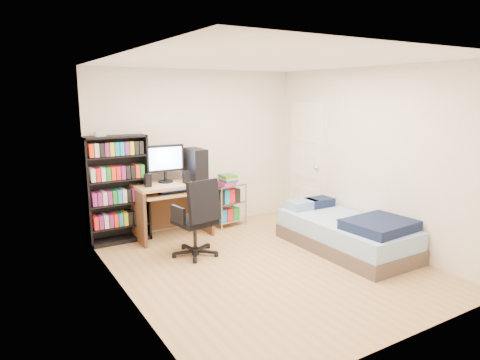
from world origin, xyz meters
TOP-DOWN VIEW (x-y plane):
  - room at (0.00, 0.00)m, footprint 3.58×4.08m
  - media_shelf at (-1.34, 1.84)m, footprint 0.87×0.29m
  - computer_desk at (-0.47, 1.71)m, footprint 1.10×0.64m
  - office_chair at (-0.62, 0.75)m, footprint 0.72×0.72m
  - wire_cart at (0.40, 1.73)m, footprint 0.57×0.45m
  - bed at (1.25, -0.12)m, footprint 0.97×1.94m
  - door at (1.72, 1.35)m, footprint 0.12×0.80m

SIDE VIEW (x-z plane):
  - bed at x=1.25m, z-range -0.03..0.52m
  - office_chair at x=-0.62m, z-range -0.19..0.86m
  - wire_cart at x=0.40m, z-range 0.13..0.98m
  - computer_desk at x=-0.47m, z-range 0.05..1.44m
  - media_shelf at x=-1.34m, z-range -0.01..1.61m
  - door at x=1.72m, z-range 0.00..2.00m
  - room at x=0.00m, z-range -0.04..2.54m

